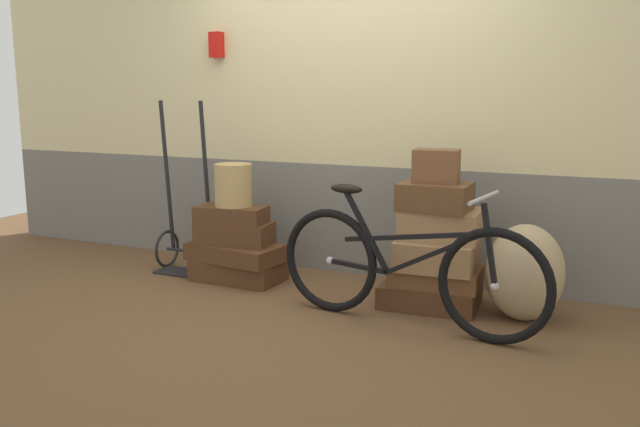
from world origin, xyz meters
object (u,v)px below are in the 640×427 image
object	(u,v)px
suitcase_4	(430,294)
suitcase_3	(231,214)
suitcase_0	(239,270)
luggage_trolley	(187,234)
suitcase_6	(437,254)
bicycle	(406,269)
suitcase_1	(235,252)
wicker_basket	(233,185)
suitcase_7	(441,224)
suitcase_2	(235,233)
burlap_sack	(525,273)
suitcase_5	(436,275)
suitcase_9	(436,166)
suitcase_8	(435,196)

from	to	relation	value
suitcase_4	suitcase_3	bearing A→B (deg)	178.51
suitcase_0	luggage_trolley	xyz separation A→B (m)	(-0.51, 0.07, 0.22)
suitcase_4	suitcase_6	distance (m)	0.29
suitcase_0	suitcase_3	xyz separation A→B (m)	(-0.04, -0.02, 0.43)
suitcase_0	bicycle	world-z (taller)	bicycle
suitcase_1	wicker_basket	size ratio (longest dim) A/B	2.24
suitcase_7	wicker_basket	distance (m)	1.56
suitcase_2	wicker_basket	distance (m)	0.36
wicker_basket	burlap_sack	distance (m)	2.14
suitcase_0	suitcase_5	world-z (taller)	suitcase_5
burlap_sack	bicycle	xyz separation A→B (m)	(-0.64, -0.41, 0.05)
suitcase_5	bicycle	size ratio (longest dim) A/B	0.33
suitcase_3	suitcase_7	world-z (taller)	suitcase_7
suitcase_9	luggage_trolley	bearing A→B (deg)	171.96
suitcase_1	suitcase_6	distance (m)	1.53
suitcase_6	suitcase_7	size ratio (longest dim) A/B	1.00
suitcase_3	wicker_basket	xyz separation A→B (m)	(0.01, 0.01, 0.22)
suitcase_2	suitcase_3	world-z (taller)	suitcase_3
suitcase_6	suitcase_0	bearing A→B (deg)	176.74
suitcase_3	luggage_trolley	world-z (taller)	luggage_trolley
suitcase_3	suitcase_5	world-z (taller)	suitcase_3
suitcase_6	luggage_trolley	size ratio (longest dim) A/B	0.38
suitcase_0	suitcase_8	distance (m)	1.63
suitcase_9	burlap_sack	size ratio (longest dim) A/B	0.47
suitcase_6	suitcase_8	size ratio (longest dim) A/B	1.14
suitcase_7	burlap_sack	world-z (taller)	suitcase_7
suitcase_4	wicker_basket	size ratio (longest dim) A/B	1.99
wicker_basket	luggage_trolley	distance (m)	0.65
suitcase_6	suitcase_8	world-z (taller)	suitcase_8
suitcase_9	bicycle	distance (m)	0.73
burlap_sack	suitcase_3	bearing A→B (deg)	179.91
luggage_trolley	suitcase_7	bearing A→B (deg)	-1.46
suitcase_7	suitcase_8	size ratio (longest dim) A/B	1.13
suitcase_5	suitcase_6	bearing A→B (deg)	-84.20
suitcase_7	suitcase_0	bearing A→B (deg)	177.02
suitcase_7	luggage_trolley	xyz separation A→B (m)	(-2.03, 0.05, -0.26)
suitcase_5	bicycle	distance (m)	0.48
suitcase_4	suitcase_8	distance (m)	0.67
suitcase_6	suitcase_4	bearing A→B (deg)	136.38
luggage_trolley	suitcase_3	bearing A→B (deg)	-10.90
suitcase_0	suitcase_1	distance (m)	0.14
suitcase_4	suitcase_6	world-z (taller)	suitcase_6
burlap_sack	suitcase_9	bearing A→B (deg)	176.47
suitcase_2	suitcase_7	world-z (taller)	suitcase_7
suitcase_3	luggage_trolley	distance (m)	0.52
suitcase_4	suitcase_5	size ratio (longest dim) A/B	1.10
suitcase_4	wicker_basket	bearing A→B (deg)	177.96
suitcase_4	wicker_basket	world-z (taller)	wicker_basket
suitcase_4	luggage_trolley	distance (m)	1.99
suitcase_0	bicycle	bearing A→B (deg)	-16.43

